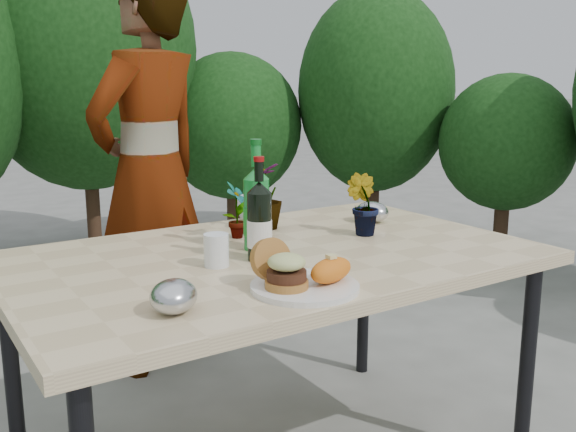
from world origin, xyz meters
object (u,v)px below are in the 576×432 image
patio_table (274,270)px  dinner_plate (305,287)px  wine_bottle (259,223)px  person (151,174)px

patio_table → dinner_plate: 0.38m
dinner_plate → wine_bottle: 0.32m
patio_table → dinner_plate: (-0.12, -0.35, 0.06)m
person → wine_bottle: bearing=62.0°
dinner_plate → person: (0.12, 1.36, 0.12)m
dinner_plate → person: size_ratio=0.16×
dinner_plate → person: bearing=85.0°
wine_bottle → person: bearing=66.7°
dinner_plate → person: person is taller
dinner_plate → wine_bottle: bearing=81.5°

